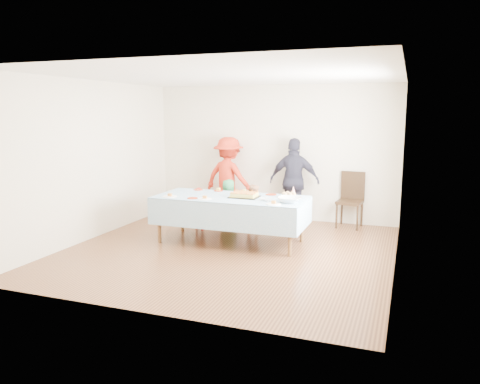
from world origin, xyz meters
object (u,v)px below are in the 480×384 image
(birthday_cake, at_px, (244,195))
(adult_left, at_px, (229,178))
(dining_chair, at_px, (351,196))
(party_table, at_px, (231,200))

(birthday_cake, xyz_separation_m, adult_left, (-0.96, 1.73, 0.02))
(dining_chair, bearing_deg, adult_left, -171.57)
(adult_left, bearing_deg, birthday_cake, 130.74)
(party_table, distance_m, birthday_cake, 0.25)
(birthday_cake, height_order, adult_left, adult_left)
(birthday_cake, bearing_deg, dining_chair, 50.16)
(party_table, relative_size, birthday_cake, 5.34)
(party_table, relative_size, dining_chair, 2.38)
(dining_chair, bearing_deg, birthday_cake, -123.46)
(birthday_cake, bearing_deg, adult_left, 118.92)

